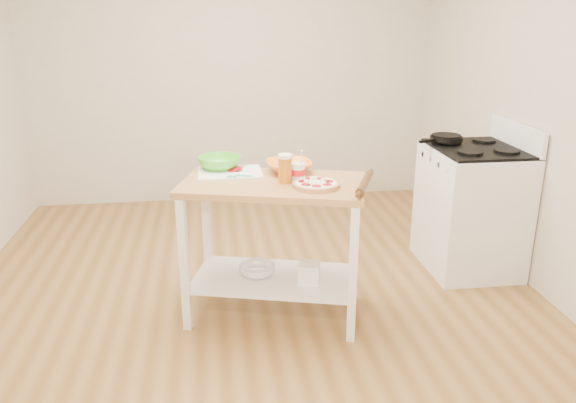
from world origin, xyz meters
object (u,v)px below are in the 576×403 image
(pizza, at_px, (316,184))
(cutting_board, at_px, (229,172))
(skillet, at_px, (446,138))
(green_bowl, at_px, (220,163))
(rolling_pin, at_px, (365,183))
(shelf_glass_bowl, at_px, (257,270))
(prep_island, at_px, (274,221))
(shelf_bin, at_px, (309,273))
(orange_bowl, at_px, (289,166))
(beer_pint, at_px, (285,168))
(gas_stove, at_px, (471,208))
(knife, at_px, (219,167))
(spatula, at_px, (238,176))
(yogurt_tub, at_px, (298,172))

(pizza, bearing_deg, cutting_board, 144.01)
(skillet, relative_size, green_bowl, 1.34)
(rolling_pin, xyz_separation_m, shelf_glass_bowl, (-0.62, 0.22, -0.63))
(green_bowl, bearing_deg, prep_island, -45.51)
(pizza, distance_m, shelf_bin, 0.59)
(orange_bowl, bearing_deg, beer_pint, -103.88)
(cutting_board, distance_m, green_bowl, 0.12)
(gas_stove, bearing_deg, green_bowl, -173.62)
(green_bowl, bearing_deg, cutting_board, -60.41)
(beer_pint, bearing_deg, pizza, -34.36)
(knife, relative_size, rolling_pin, 0.66)
(skillet, xyz_separation_m, cutting_board, (-1.63, -0.47, -0.07))
(cutting_board, xyz_separation_m, green_bowl, (-0.06, 0.10, 0.04))
(prep_island, relative_size, orange_bowl, 4.24)
(cutting_board, distance_m, spatula, 0.13)
(prep_island, xyz_separation_m, skillet, (1.38, 0.69, 0.33))
(pizza, distance_m, spatula, 0.50)
(orange_bowl, bearing_deg, skillet, 21.22)
(shelf_bin, bearing_deg, prep_island, 154.95)
(prep_island, distance_m, knife, 0.52)
(orange_bowl, height_order, shelf_bin, orange_bowl)
(knife, height_order, shelf_glass_bowl, knife)
(shelf_bin, bearing_deg, spatula, 155.15)
(shelf_glass_bowl, bearing_deg, shelf_bin, -23.32)
(prep_island, distance_m, pizza, 0.39)
(skillet, bearing_deg, rolling_pin, -156.00)
(beer_pint, distance_m, shelf_bin, 0.68)
(prep_island, relative_size, shelf_glass_bowl, 5.16)
(spatula, relative_size, orange_bowl, 0.55)
(spatula, xyz_separation_m, shelf_bin, (0.42, -0.19, -0.59))
(skillet, height_order, cutting_board, skillet)
(gas_stove, relative_size, cutting_board, 2.76)
(cutting_board, distance_m, knife, 0.12)
(prep_island, height_order, yogurt_tub, yogurt_tub)
(skillet, distance_m, rolling_pin, 1.22)
(pizza, relative_size, yogurt_tub, 1.45)
(yogurt_tub, bearing_deg, pizza, -59.62)
(gas_stove, relative_size, knife, 4.11)
(beer_pint, relative_size, shelf_bin, 1.34)
(pizza, relative_size, shelf_bin, 2.17)
(spatula, bearing_deg, rolling_pin, -3.55)
(beer_pint, height_order, rolling_pin, beer_pint)
(green_bowl, bearing_deg, spatula, -64.33)
(shelf_glass_bowl, bearing_deg, beer_pint, -19.90)
(shelf_glass_bowl, bearing_deg, spatula, 150.65)
(prep_island, xyz_separation_m, shelf_glass_bowl, (-0.10, 0.04, -0.35))
(prep_island, bearing_deg, skillet, 26.49)
(shelf_glass_bowl, bearing_deg, rolling_pin, -19.36)
(prep_island, xyz_separation_m, green_bowl, (-0.31, 0.32, 0.30))
(pizza, distance_m, rolling_pin, 0.29)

